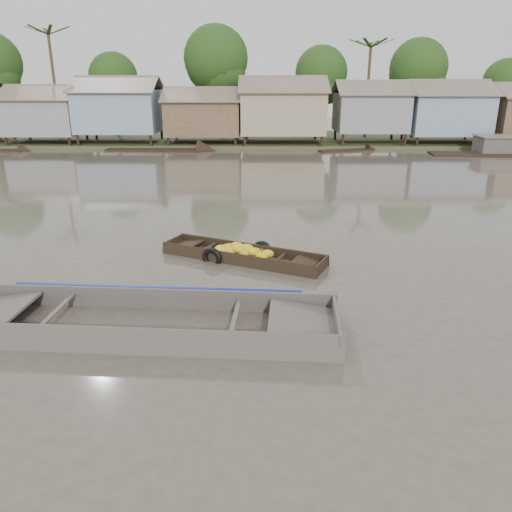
{
  "coord_description": "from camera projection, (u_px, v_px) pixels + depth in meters",
  "views": [
    {
      "loc": [
        0.65,
        -11.79,
        5.28
      ],
      "look_at": [
        0.57,
        0.64,
        0.8
      ],
      "focal_mm": 35.0,
      "sensor_mm": 36.0,
      "label": 1
    }
  ],
  "objects": [
    {
      "name": "viewer_boat",
      "position": [
        146.0,
        325.0,
        11.05
      ],
      "size": [
        8.7,
        2.79,
        0.69
      ],
      "rotation": [
        0.0,
        0.0,
        -0.07
      ],
      "color": "#49423D",
      "rests_on": "ground"
    },
    {
      "name": "distant_boats",
      "position": [
        429.0,
        153.0,
        35.35
      ],
      "size": [
        47.44,
        15.52,
        1.38
      ],
      "color": "black",
      "rests_on": "ground"
    },
    {
      "name": "riverbank",
      "position": [
        288.0,
        105.0,
        41.81
      ],
      "size": [
        120.0,
        12.47,
        10.22
      ],
      "color": "#384723",
      "rests_on": "ground"
    },
    {
      "name": "banana_boat",
      "position": [
        241.0,
        255.0,
        15.29
      ],
      "size": [
        5.18,
        3.28,
        0.71
      ],
      "rotation": [
        0.0,
        0.0,
        -0.43
      ],
      "color": "black",
      "rests_on": "ground"
    },
    {
      "name": "ground",
      "position": [
        234.0,
        293.0,
        12.89
      ],
      "size": [
        120.0,
        120.0,
        0.0
      ],
      "primitive_type": "plane",
      "color": "#4B443A",
      "rests_on": "ground"
    }
  ]
}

